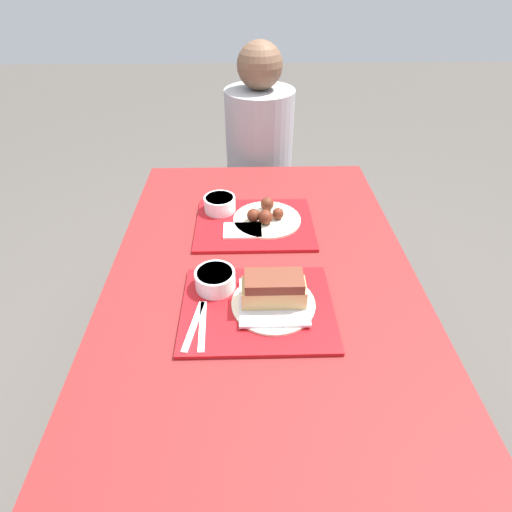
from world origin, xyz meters
name	(u,v)px	position (x,y,z in m)	size (l,w,h in m)	color
ground_plane	(260,406)	(0.00, 0.00, 0.00)	(12.00, 12.00, 0.00)	#4C4742
picnic_table	(262,295)	(0.00, 0.00, 0.63)	(0.92, 1.45, 0.72)	maroon
picnic_bench_far	(255,210)	(0.00, 0.94, 0.37)	(0.87, 0.28, 0.43)	maroon
tray_near	(258,308)	(-0.02, -0.15, 0.73)	(0.41, 0.32, 0.01)	#B21419
tray_far	(255,224)	(-0.02, 0.26, 0.73)	(0.41, 0.32, 0.01)	#B21419
bowl_coleslaw_near	(215,279)	(-0.13, -0.07, 0.76)	(0.11, 0.11, 0.05)	silver
brisket_sandwich_plate	(274,294)	(0.02, -0.14, 0.77)	(0.23, 0.23, 0.10)	beige
plastic_fork_near	(194,326)	(-0.18, -0.22, 0.74)	(0.05, 0.17, 0.00)	white
plastic_knife_near	(202,326)	(-0.16, -0.22, 0.74)	(0.02, 0.17, 0.00)	white
condiment_packet	(265,287)	(0.01, -0.08, 0.74)	(0.04, 0.03, 0.01)	teal
bowl_coleslaw_far	(220,203)	(-0.14, 0.34, 0.76)	(0.11, 0.11, 0.05)	silver
wings_plate_far	(266,216)	(0.02, 0.27, 0.75)	(0.24, 0.24, 0.06)	beige
napkin_far	(243,230)	(-0.06, 0.20, 0.74)	(0.13, 0.09, 0.01)	white
person_seated_across	(259,140)	(0.02, 0.94, 0.76)	(0.32, 0.32, 0.76)	#9E9EA3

